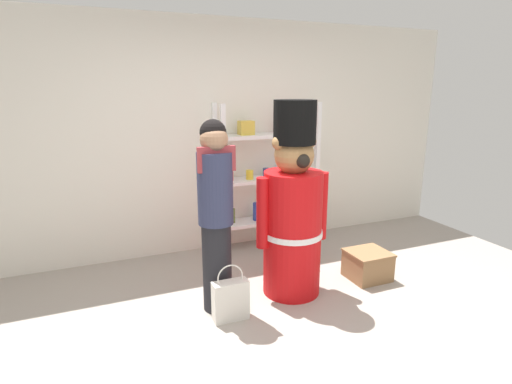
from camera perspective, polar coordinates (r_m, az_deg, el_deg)
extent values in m
plane|color=#9E9389|center=(3.26, 5.80, -20.53)|extent=(6.40, 6.40, 0.00)
cube|color=silver|center=(4.76, -6.54, 7.46)|extent=(6.40, 0.12, 2.60)
cube|color=white|center=(4.50, -4.45, 1.27)|extent=(0.05, 0.05, 1.70)
cube|color=white|center=(4.98, 8.39, 2.42)|extent=(0.05, 0.05, 1.70)
cube|color=white|center=(4.78, -5.58, 2.02)|extent=(0.05, 0.05, 1.70)
cube|color=white|center=(5.23, 6.71, 3.06)|extent=(0.05, 0.05, 1.70)
cube|color=white|center=(4.98, 1.51, -3.87)|extent=(1.16, 0.30, 0.04)
cube|color=white|center=(4.85, 1.54, 1.85)|extent=(1.16, 0.30, 0.04)
cube|color=white|center=(4.77, 1.59, 7.83)|extent=(1.16, 0.30, 0.04)
cylinder|color=red|center=(4.66, -3.63, 2.19)|extent=(0.08, 0.08, 0.10)
cylinder|color=yellow|center=(4.72, -0.89, 2.41)|extent=(0.09, 0.09, 0.11)
cylinder|color=navy|center=(4.86, 1.39, 2.73)|extent=(0.07, 0.07, 0.10)
cylinder|color=blue|center=(4.95, 3.92, 2.90)|extent=(0.09, 0.09, 0.10)
cylinder|color=green|center=(5.04, 6.39, 3.07)|extent=(0.07, 0.07, 0.10)
cylinder|color=#596B33|center=(4.81, -3.31, -3.29)|extent=(0.07, 0.07, 0.17)
cylinder|color=navy|center=(4.88, 0.02, -2.70)|extent=(0.08, 0.08, 0.21)
cylinder|color=#B27226|center=(5.01, 3.03, -2.24)|extent=(0.07, 0.07, 0.22)
cylinder|color=silver|center=(5.12, 6.07, -2.00)|extent=(0.07, 0.07, 0.21)
cube|color=gold|center=(4.66, -1.38, 8.88)|extent=(0.16, 0.13, 0.16)
cube|color=#B21E2D|center=(4.87, 4.44, 9.09)|extent=(0.19, 0.15, 0.16)
cylinder|color=red|center=(3.77, 5.05, -5.74)|extent=(0.52, 0.52, 1.14)
cylinder|color=white|center=(3.76, 5.05, -5.60)|extent=(0.55, 0.55, 0.05)
sphere|color=#A57849|center=(3.59, 5.30, 5.12)|extent=(0.35, 0.35, 0.35)
sphere|color=#A57849|center=(3.50, 3.19, 6.81)|extent=(0.12, 0.12, 0.12)
sphere|color=#A57849|center=(3.64, 7.41, 7.00)|extent=(0.12, 0.12, 0.12)
cylinder|color=black|center=(3.55, 5.40, 9.61)|extent=(0.37, 0.37, 0.37)
cylinder|color=red|center=(3.57, 0.92, -2.94)|extent=(0.11, 0.11, 0.63)
cylinder|color=red|center=(3.84, 9.03, -1.90)|extent=(0.11, 0.11, 0.63)
sphere|color=black|center=(3.45, 6.50, 4.30)|extent=(0.12, 0.12, 0.12)
cylinder|color=black|center=(3.56, -5.41, -10.24)|extent=(0.25, 0.25, 0.77)
cylinder|color=#2D3351|center=(3.33, -5.68, 0.49)|extent=(0.29, 0.29, 0.59)
sphere|color=#A37556|center=(3.26, -5.85, 7.27)|extent=(0.22, 0.22, 0.22)
cube|color=#993338|center=(3.23, -5.49, 4.56)|extent=(0.30, 0.04, 0.20)
sphere|color=black|center=(3.27, -5.98, 8.18)|extent=(0.21, 0.21, 0.21)
cube|color=silver|center=(3.48, -3.54, -14.78)|extent=(0.29, 0.12, 0.34)
torus|color=silver|center=(3.39, -3.59, -11.70)|extent=(0.22, 0.01, 0.22)
cube|color=olive|center=(4.31, 15.18, -9.85)|extent=(0.38, 0.36, 0.26)
cube|color=olive|center=(4.26, 15.31, -8.10)|extent=(0.40, 0.37, 0.02)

